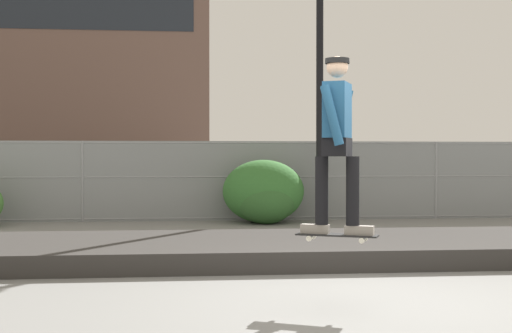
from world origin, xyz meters
The scene contains 10 objects.
ground_plane centered at (0.00, 0.00, 0.00)m, with size 120.00×120.00×0.00m, color slate.
gravel_berm centered at (0.00, 3.20, 0.14)m, with size 12.45×2.78×0.28m, color #33302D.
skateboard centered at (-0.31, -0.04, 0.70)m, with size 0.81×0.51×0.07m.
skater centered at (-0.31, -0.04, 1.70)m, with size 0.70×0.62×1.74m.
chain_fence centered at (0.00, 9.22, 0.93)m, with size 25.07×0.06×1.85m.
street_lamp centered at (1.18, 8.47, 4.32)m, with size 0.44×0.44×6.97m.
parked_car_near centered at (-5.01, 11.80, 0.84)m, with size 4.56×2.27×1.66m.
library_building centered at (-13.71, 47.97, 9.13)m, with size 26.80×15.87×18.25m.
shrub_center centered at (-0.08, 8.57, 0.71)m, with size 1.83×1.50×1.42m.
shrub_right centered at (-0.06, 8.27, 0.50)m, with size 1.28×1.05×0.99m.
Camera 1 is at (-1.76, -6.58, 1.47)m, focal length 47.67 mm.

